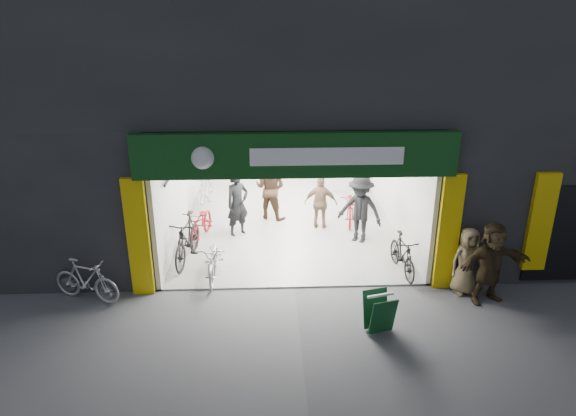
{
  "coord_description": "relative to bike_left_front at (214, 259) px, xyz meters",
  "views": [
    {
      "loc": [
        -0.56,
        -9.83,
        5.7
      ],
      "look_at": [
        -0.09,
        1.5,
        1.31
      ],
      "focal_mm": 32.0,
      "sensor_mm": 36.0,
      "label": 1
    }
  ],
  "objects": [
    {
      "name": "bike_left_midfront",
      "position": [
        -0.7,
        0.81,
        0.15
      ],
      "size": [
        0.83,
        2.0,
        1.17
      ],
      "primitive_type": "imported",
      "rotation": [
        0.0,
        0.0,
        -0.15
      ],
      "color": "black",
      "rests_on": "ground"
    },
    {
      "name": "bike_left_midback",
      "position": [
        -0.52,
        2.0,
        0.04
      ],
      "size": [
        0.92,
        1.88,
        0.95
      ],
      "primitive_type": "imported",
      "rotation": [
        0.0,
        0.0,
        -0.17
      ],
      "color": "maroon",
      "rests_on": "ground"
    },
    {
      "name": "pedestrian_far",
      "position": [
        5.77,
        -1.26,
        0.44
      ],
      "size": [
        1.71,
        0.92,
        1.75
      ],
      "primitive_type": "imported",
      "rotation": [
        0.0,
        0.0,
        0.26
      ],
      "color": "#3A2C1A",
      "rests_on": "ground"
    },
    {
      "name": "bike_left_back",
      "position": [
        -0.66,
        4.42,
        0.11
      ],
      "size": [
        0.72,
        1.88,
        1.1
      ],
      "primitive_type": "imported",
      "rotation": [
        0.0,
        0.0,
        -0.11
      ],
      "color": "#BCBCC1",
      "rests_on": "ground"
    },
    {
      "name": "ground",
      "position": [
        1.8,
        -0.6,
        -0.44
      ],
      "size": [
        60.0,
        60.0,
        0.0
      ],
      "primitive_type": "plane",
      "color": "#56565B",
      "rests_on": "ground"
    },
    {
      "name": "bike_right_front",
      "position": [
        4.3,
        -0.0,
        0.04
      ],
      "size": [
        0.6,
        1.61,
        0.95
      ],
      "primitive_type": "imported",
      "rotation": [
        0.0,
        0.0,
        0.1
      ],
      "color": "black",
      "rests_on": "ground"
    },
    {
      "name": "bike_right_mid",
      "position": [
        3.6,
        3.14,
        0.02
      ],
      "size": [
        0.86,
        1.82,
        0.92
      ],
      "primitive_type": "imported",
      "rotation": [
        0.0,
        0.0,
        -0.15
      ],
      "color": "maroon",
      "rests_on": "ground"
    },
    {
      "name": "sandwich_board",
      "position": [
        3.29,
        -2.26,
        -0.01
      ],
      "size": [
        0.61,
        0.62,
        0.77
      ],
      "rotation": [
        0.0,
        0.0,
        0.25
      ],
      "color": "#0F3E1D",
      "rests_on": "ground"
    },
    {
      "name": "pedestrian_near",
      "position": [
        5.42,
        -0.9,
        0.31
      ],
      "size": [
        0.81,
        0.61,
        1.49
      ],
      "primitive_type": "imported",
      "rotation": [
        0.0,
        0.0,
        0.2
      ],
      "color": "#8B7751",
      "rests_on": "ground"
    },
    {
      "name": "parked_bike",
      "position": [
        -2.55,
        -0.9,
        0.03
      ],
      "size": [
        1.62,
        0.96,
        0.94
      ],
      "primitive_type": "imported",
      "rotation": [
        0.0,
        0.0,
        1.21
      ],
      "color": "silver",
      "rests_on": "ground"
    },
    {
      "name": "customer_b",
      "position": [
        1.31,
        3.45,
        0.51
      ],
      "size": [
        1.13,
        1.03,
        1.89
      ],
      "primitive_type": "imported",
      "rotation": [
        0.0,
        0.0,
        2.71
      ],
      "color": "#3A271A",
      "rests_on": "ground"
    },
    {
      "name": "bike_right_back",
      "position": [
        4.04,
        4.24,
        0.06
      ],
      "size": [
        0.64,
        1.7,
        1.0
      ],
      "primitive_type": "imported",
      "rotation": [
        0.0,
        0.0,
        0.1
      ],
      "color": "silver",
      "rests_on": "ground"
    },
    {
      "name": "customer_a",
      "position": [
        0.43,
        2.3,
        0.46
      ],
      "size": [
        0.79,
        0.73,
        1.8
      ],
      "primitive_type": "imported",
      "rotation": [
        0.0,
        0.0,
        0.62
      ],
      "color": "black",
      "rests_on": "ground"
    },
    {
      "name": "building",
      "position": [
        2.71,
        4.39,
        3.88
      ],
      "size": [
        17.0,
        10.27,
        8.0
      ],
      "color": "#232326",
      "rests_on": "ground"
    },
    {
      "name": "customer_d",
      "position": [
        2.68,
        2.64,
        0.33
      ],
      "size": [
        0.95,
        0.53,
        1.54
      ],
      "primitive_type": "imported",
      "rotation": [
        0.0,
        0.0,
        2.96
      ],
      "color": "#80614A",
      "rests_on": "ground"
    },
    {
      "name": "customer_c",
      "position": [
        3.6,
        1.73,
        0.47
      ],
      "size": [
        1.36,
        1.18,
        1.82
      ],
      "primitive_type": "imported",
      "rotation": [
        0.0,
        0.0,
        -0.54
      ],
      "color": "black",
      "rests_on": "ground"
    },
    {
      "name": "bike_left_front",
      "position": [
        0.0,
        0.0,
        0.0
      ],
      "size": [
        0.59,
        1.67,
        0.88
      ],
      "primitive_type": "imported",
      "rotation": [
        0.0,
        0.0,
        0.01
      ],
      "color": "#A9A8AD",
      "rests_on": "ground"
    }
  ]
}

